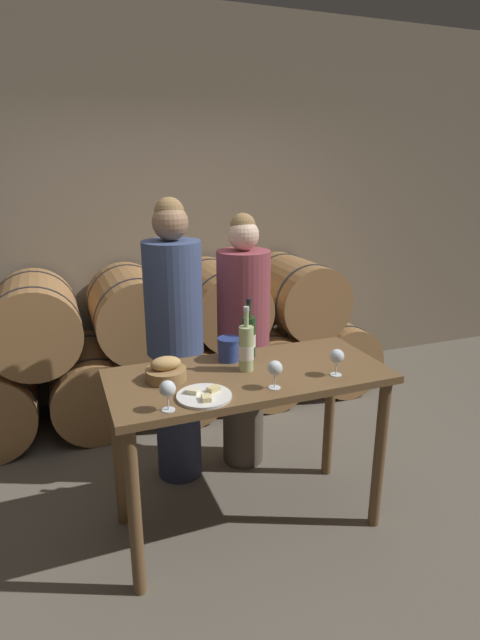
# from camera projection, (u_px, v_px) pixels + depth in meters

# --- Properties ---
(ground_plane) EXTENTS (10.00, 10.00, 0.00)m
(ground_plane) POSITION_uv_depth(u_px,v_px,m) (248.00, 522.00, 2.88)
(ground_plane) COLOR #665E51
(stone_wall_back) EXTENTS (10.00, 0.12, 3.20)m
(stone_wall_back) POSITION_uv_depth(u_px,v_px,m) (159.00, 210.00, 4.25)
(stone_wall_back) COLOR gray
(stone_wall_back) RESTS_ON ground_plane
(barrel_stack) EXTENTS (3.48, 0.84, 1.21)m
(barrel_stack) POSITION_uv_depth(u_px,v_px,m) (179.00, 344.00, 4.08)
(barrel_stack) COLOR #9E7042
(barrel_stack) RESTS_ON ground_plane
(tasting_table) EXTENTS (1.46, 0.65, 0.94)m
(tasting_table) POSITION_uv_depth(u_px,v_px,m) (249.00, 399.00, 2.64)
(tasting_table) COLOR brown
(tasting_table) RESTS_ON ground_plane
(person_left) EXTENTS (0.35, 0.35, 1.80)m
(person_left) POSITION_uv_depth(u_px,v_px,m) (175.00, 343.00, 3.07)
(person_left) COLOR #2D334C
(person_left) RESTS_ON ground_plane
(person_right) EXTENTS (0.34, 0.34, 1.69)m
(person_right) POSITION_uv_depth(u_px,v_px,m) (243.00, 343.00, 3.24)
(person_right) COLOR #4C4238
(person_right) RESTS_ON ground_plane
(wine_bottle_red) EXTENTS (0.08, 0.08, 0.34)m
(wine_bottle_red) POSITION_uv_depth(u_px,v_px,m) (249.00, 337.00, 2.79)
(wine_bottle_red) COLOR #193819
(wine_bottle_red) RESTS_ON tasting_table
(wine_bottle_white) EXTENTS (0.08, 0.08, 0.35)m
(wine_bottle_white) POSITION_uv_depth(u_px,v_px,m) (245.00, 348.00, 2.60)
(wine_bottle_white) COLOR #ADBC7F
(wine_bottle_white) RESTS_ON tasting_table
(blue_crock) EXTENTS (0.12, 0.12, 0.13)m
(blue_crock) POSITION_uv_depth(u_px,v_px,m) (229.00, 348.00, 2.74)
(blue_crock) COLOR navy
(blue_crock) RESTS_ON tasting_table
(bread_basket) EXTENTS (0.21, 0.21, 0.12)m
(bread_basket) POSITION_uv_depth(u_px,v_px,m) (166.00, 371.00, 2.50)
(bread_basket) COLOR olive
(bread_basket) RESTS_ON tasting_table
(cheese_plate) EXTENTS (0.26, 0.26, 0.04)m
(cheese_plate) POSITION_uv_depth(u_px,v_px,m) (204.00, 396.00, 2.32)
(cheese_plate) COLOR white
(cheese_plate) RESTS_ON tasting_table
(wine_glass_far_left) EXTENTS (0.07, 0.07, 0.14)m
(wine_glass_far_left) POSITION_uv_depth(u_px,v_px,m) (167.00, 389.00, 2.17)
(wine_glass_far_left) COLOR white
(wine_glass_far_left) RESTS_ON tasting_table
(wine_glass_left) EXTENTS (0.07, 0.07, 0.14)m
(wine_glass_left) POSITION_uv_depth(u_px,v_px,m) (275.00, 369.00, 2.39)
(wine_glass_left) COLOR white
(wine_glass_left) RESTS_ON tasting_table
(wine_glass_center) EXTENTS (0.07, 0.07, 0.14)m
(wine_glass_center) POSITION_uv_depth(u_px,v_px,m) (337.00, 357.00, 2.54)
(wine_glass_center) COLOR white
(wine_glass_center) RESTS_ON tasting_table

